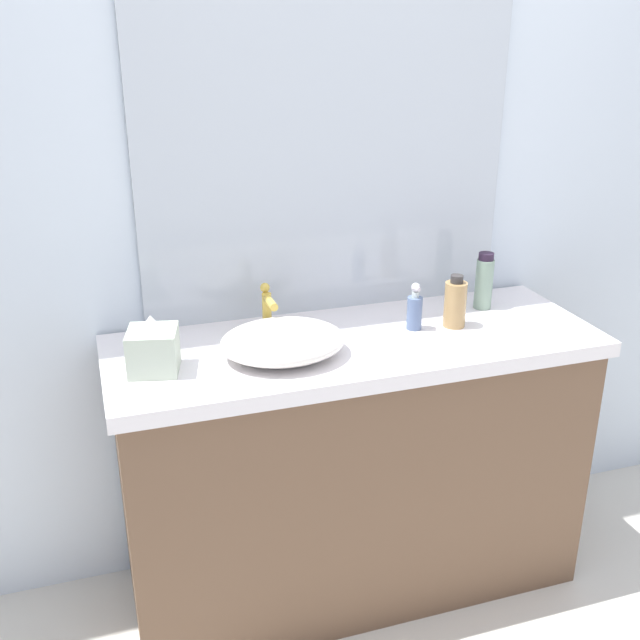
% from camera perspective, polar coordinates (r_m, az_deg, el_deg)
% --- Properties ---
extents(bathroom_wall_rear, '(6.00, 0.06, 2.60)m').
position_cam_1_polar(bathroom_wall_rear, '(2.32, 2.59, 11.89)').
color(bathroom_wall_rear, silver).
rests_on(bathroom_wall_rear, ground).
extents(vanity_counter, '(1.41, 0.51, 0.85)m').
position_cam_1_polar(vanity_counter, '(2.35, 2.53, -10.97)').
color(vanity_counter, brown).
rests_on(vanity_counter, ground).
extents(wall_mirror_panel, '(1.13, 0.01, 1.22)m').
position_cam_1_polar(wall_mirror_panel, '(2.22, 0.62, 15.70)').
color(wall_mirror_panel, '#B2BCC6').
rests_on(wall_mirror_panel, vanity_counter).
extents(sink_basin, '(0.34, 0.28, 0.09)m').
position_cam_1_polar(sink_basin, '(2.03, -2.82, -1.61)').
color(sink_basin, silver).
rests_on(sink_basin, vanity_counter).
extents(faucet, '(0.03, 0.12, 0.15)m').
position_cam_1_polar(faucet, '(2.15, -3.98, 1.04)').
color(faucet, gold).
rests_on(faucet, vanity_counter).
extents(soap_dispenser, '(0.04, 0.04, 0.14)m').
position_cam_1_polar(soap_dispenser, '(2.21, 7.17, 0.74)').
color(soap_dispenser, slate).
rests_on(soap_dispenser, vanity_counter).
extents(lotion_bottle, '(0.05, 0.05, 0.18)m').
position_cam_1_polar(lotion_bottle, '(2.40, 12.31, 2.87)').
color(lotion_bottle, gray).
rests_on(lotion_bottle, vanity_counter).
extents(perfume_bottle, '(0.07, 0.07, 0.16)m').
position_cam_1_polar(perfume_bottle, '(2.24, 10.19, 1.26)').
color(perfume_bottle, '#A3804E').
rests_on(perfume_bottle, vanity_counter).
extents(tissue_box, '(0.15, 0.15, 0.15)m').
position_cam_1_polar(tissue_box, '(1.98, -12.52, -2.06)').
color(tissue_box, '#B6C5AE').
rests_on(tissue_box, vanity_counter).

